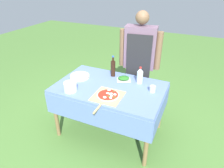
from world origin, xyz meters
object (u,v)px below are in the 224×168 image
(oil_bottle, at_px, (113,68))
(sauce_jar, at_px, (153,89))
(mixing_tub, at_px, (70,87))
(plate_stack, at_px, (80,76))
(person_cook, at_px, (140,58))
(pizza_on_peel, at_px, (108,96))
(prep_table, at_px, (110,92))
(water_bottle, at_px, (140,76))
(herb_container, at_px, (124,78))

(oil_bottle, xyz_separation_m, sauce_jar, (0.62, -0.20, -0.08))
(mixing_tub, bearing_deg, plate_stack, 104.90)
(oil_bottle, xyz_separation_m, plate_stack, (-0.40, -0.23, -0.10))
(person_cook, bearing_deg, sauce_jar, 115.22)
(plate_stack, relative_size, sauce_jar, 3.26)
(pizza_on_peel, xyz_separation_m, plate_stack, (-0.57, 0.30, 0.00))
(prep_table, height_order, mixing_tub, mixing_tub)
(water_bottle, bearing_deg, prep_table, -142.96)
(person_cook, height_order, water_bottle, person_cook)
(prep_table, bearing_deg, oil_bottle, 105.53)
(mixing_tub, xyz_separation_m, sauce_jar, (0.92, 0.39, -0.02))
(person_cook, height_order, mixing_tub, person_cook)
(person_cook, distance_m, sauce_jar, 0.65)
(pizza_on_peel, height_order, water_bottle, water_bottle)
(person_cook, xyz_separation_m, herb_container, (-0.09, -0.38, -0.17))
(water_bottle, bearing_deg, oil_bottle, 173.38)
(mixing_tub, bearing_deg, prep_table, 38.00)
(person_cook, bearing_deg, prep_table, 65.13)
(prep_table, relative_size, water_bottle, 6.06)
(plate_stack, bearing_deg, sauce_jar, 1.73)
(water_bottle, bearing_deg, person_cook, 109.07)
(oil_bottle, relative_size, plate_stack, 1.12)
(person_cook, distance_m, water_bottle, 0.41)
(prep_table, distance_m, mixing_tub, 0.51)
(person_cook, bearing_deg, pizza_on_peel, 75.55)
(pizza_on_peel, height_order, herb_container, herb_container)
(person_cook, distance_m, plate_stack, 0.90)
(herb_container, bearing_deg, prep_table, -113.61)
(person_cook, relative_size, oil_bottle, 5.37)
(person_cook, xyz_separation_m, pizza_on_peel, (-0.10, -0.86, -0.18))
(prep_table, relative_size, herb_container, 6.15)
(oil_bottle, bearing_deg, water_bottle, -6.62)
(pizza_on_peel, xyz_separation_m, sauce_jar, (0.45, 0.33, 0.02))
(plate_stack, bearing_deg, pizza_on_peel, -27.42)
(herb_container, bearing_deg, pizza_on_peel, -91.63)
(mixing_tub, bearing_deg, person_cook, 57.82)
(person_cook, height_order, oil_bottle, person_cook)
(pizza_on_peel, height_order, sauce_jar, sauce_jar)
(prep_table, xyz_separation_m, pizza_on_peel, (0.09, -0.24, 0.11))
(prep_table, xyz_separation_m, mixing_tub, (-0.39, -0.30, 0.15))
(person_cook, relative_size, herb_container, 7.08)
(water_bottle, xyz_separation_m, plate_stack, (-0.80, -0.19, -0.09))
(mixing_tub, bearing_deg, sauce_jar, 22.87)
(sauce_jar, bearing_deg, water_bottle, 143.67)
(prep_table, bearing_deg, sauce_jar, 9.21)
(pizza_on_peel, height_order, mixing_tub, mixing_tub)
(plate_stack, bearing_deg, prep_table, -6.64)
(herb_container, height_order, plate_stack, herb_container)
(oil_bottle, distance_m, sauce_jar, 0.65)
(pizza_on_peel, distance_m, water_bottle, 0.55)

